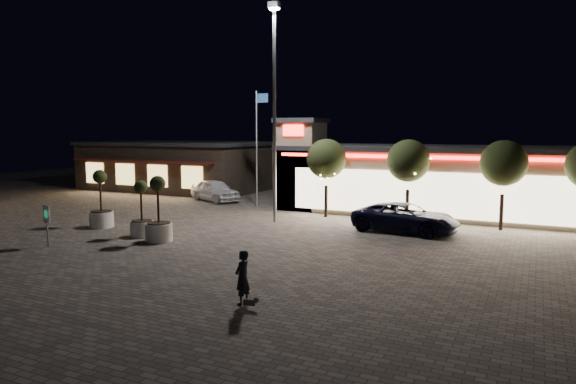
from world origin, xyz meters
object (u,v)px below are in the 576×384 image
at_px(pickup_truck, 405,218).
at_px(planter_mid, 142,219).
at_px(white_sedan, 215,190).
at_px(pedestrian, 242,277).
at_px(planter_left, 101,210).
at_px(valet_sign, 47,217).

relative_size(pickup_truck, planter_mid, 1.94).
bearing_deg(white_sedan, pickup_truck, -85.38).
xyz_separation_m(pickup_truck, pedestrian, (-1.80, -13.41, 0.07)).
xyz_separation_m(pickup_truck, white_sedan, (-15.74, 5.74, 0.05)).
relative_size(planter_left, valet_sign, 1.66).
bearing_deg(white_sedan, pedestrian, -119.30).
relative_size(planter_mid, valet_sign, 1.48).
bearing_deg(pedestrian, pickup_truck, 176.55).
relative_size(white_sedan, valet_sign, 2.50).
height_order(pedestrian, planter_left, planter_left).
xyz_separation_m(planter_left, valet_sign, (1.38, -4.57, 0.36)).
bearing_deg(pedestrian, planter_left, -114.79).
distance_m(white_sedan, planter_mid, 13.25).
distance_m(planter_left, planter_mid, 3.80).
distance_m(pickup_truck, pedestrian, 13.53).
relative_size(pickup_truck, planter_left, 1.73).
xyz_separation_m(white_sedan, pedestrian, (13.94, -19.16, 0.02)).
height_order(pickup_truck, pedestrian, pedestrian).
xyz_separation_m(white_sedan, valet_sign, (1.82, -16.24, 0.52)).
bearing_deg(pedestrian, planter_mid, -119.57).
distance_m(white_sedan, valet_sign, 16.35).
bearing_deg(pickup_truck, valet_sign, 132.17).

